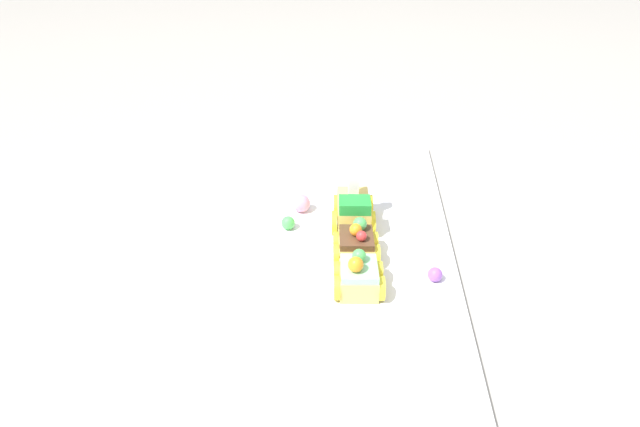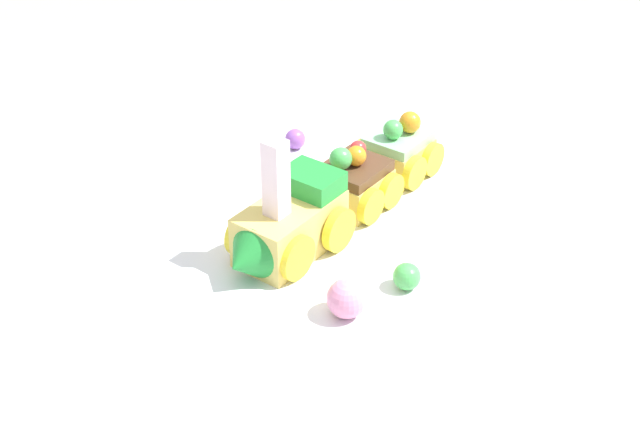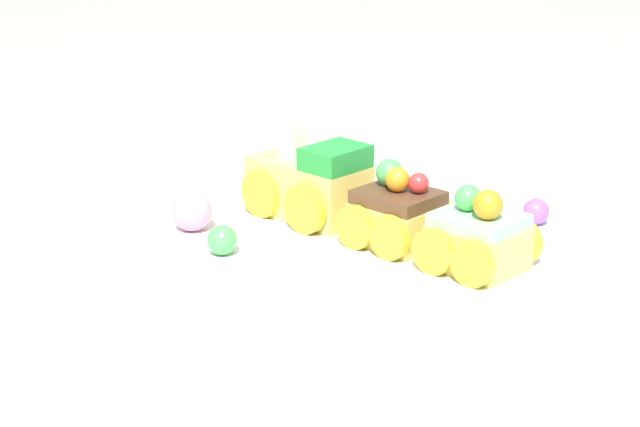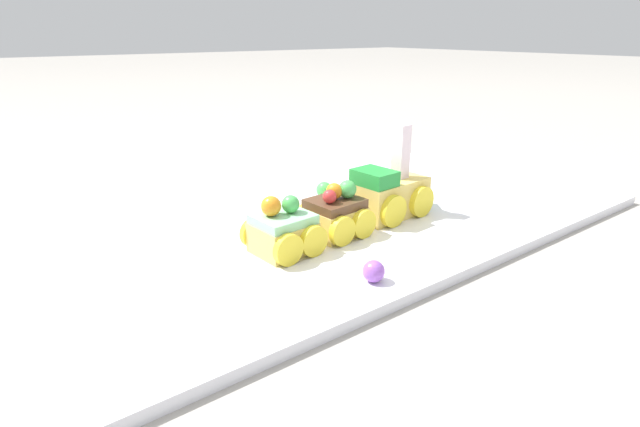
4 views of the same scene
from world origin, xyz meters
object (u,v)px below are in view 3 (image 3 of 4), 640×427
object	(u,v)px
cake_car_mint	(478,239)
gumball_purple	(536,212)
gumball_green	(222,240)
gumball_pink	(192,211)
cake_train_locomotive	(302,181)
cake_car_chocolate	(398,215)

from	to	relation	value
cake_car_mint	gumball_purple	bearing A→B (deg)	-78.78
gumball_green	gumball_pink	distance (m)	0.06
cake_train_locomotive	cake_car_mint	world-z (taller)	cake_train_locomotive
cake_car_chocolate	gumball_pink	world-z (taller)	cake_car_chocolate
cake_train_locomotive	gumball_purple	xyz separation A→B (m)	(-0.15, -0.12, -0.02)
cake_car_mint	gumball_green	bearing A→B (deg)	34.88
cake_train_locomotive	cake_car_mint	distance (m)	0.18
cake_car_chocolate	gumball_purple	size ratio (longest dim) A/B	3.40
gumball_green	gumball_pink	bearing A→B (deg)	-14.47
gumball_pink	cake_train_locomotive	bearing A→B (deg)	-107.27
cake_car_chocolate	gumball_purple	bearing A→B (deg)	-115.70
cake_car_chocolate	gumball_purple	distance (m)	0.12
gumball_green	gumball_pink	world-z (taller)	gumball_pink
gumball_pink	cake_car_chocolate	bearing A→B (deg)	-142.78
cake_car_mint	gumball_pink	size ratio (longest dim) A/B	2.28
cake_car_chocolate	gumball_green	distance (m)	0.13
cake_car_chocolate	gumball_green	xyz separation A→B (m)	(0.07, 0.11, -0.01)
cake_train_locomotive	gumball_pink	distance (m)	0.10
gumball_purple	gumball_green	bearing A→B (deg)	62.88
cake_car_mint	gumball_pink	world-z (taller)	cake_car_mint
cake_train_locomotive	gumball_green	distance (m)	0.11
cake_car_chocolate	cake_car_mint	world-z (taller)	same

